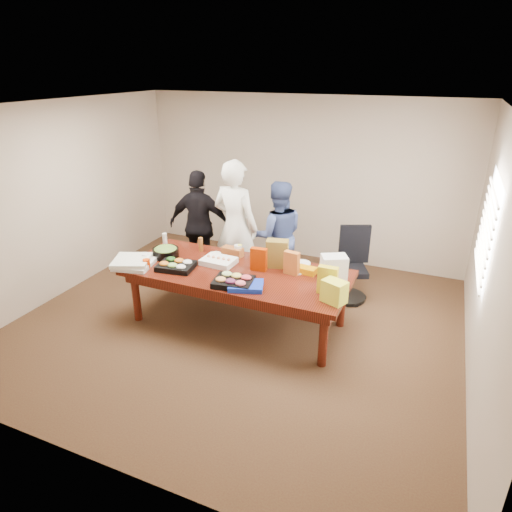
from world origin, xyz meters
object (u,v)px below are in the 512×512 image
at_px(conference_table, 238,297).
at_px(person_right, 277,236).
at_px(person_center, 236,227).
at_px(office_chair, 350,267).
at_px(salad_bowl, 166,253).
at_px(sheet_cake, 219,261).

distance_m(conference_table, person_right, 1.28).
bearing_deg(conference_table, person_center, 116.42).
bearing_deg(person_right, office_chair, 153.90).
xyz_separation_m(person_right, salad_bowl, (-1.16, -1.17, -0.01)).
bearing_deg(salad_bowl, conference_table, -1.48).
bearing_deg(sheet_cake, person_right, 73.17).
bearing_deg(office_chair, conference_table, -158.19).
xyz_separation_m(sheet_cake, salad_bowl, (-0.76, -0.06, 0.02)).
xyz_separation_m(office_chair, salad_bowl, (-2.25, -1.16, 0.30)).
relative_size(conference_table, person_right, 1.72).
height_order(person_center, salad_bowl, person_center).
relative_size(office_chair, person_right, 0.63).
bearing_deg(person_right, sheet_cake, 44.95).
bearing_deg(sheet_cake, person_center, 102.52).
height_order(conference_table, person_center, person_center).
relative_size(sheet_cake, salad_bowl, 1.19).
relative_size(conference_table, office_chair, 2.74).
bearing_deg(sheet_cake, salad_bowl, -172.43).
relative_size(office_chair, salad_bowl, 2.90).
distance_m(office_chair, salad_bowl, 2.55).
distance_m(person_center, salad_bowl, 1.08).
xyz_separation_m(office_chair, person_right, (-1.10, 0.01, 0.30)).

